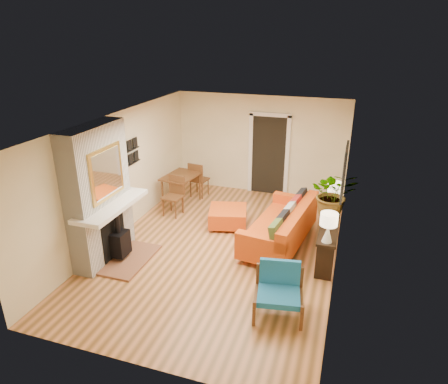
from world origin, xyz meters
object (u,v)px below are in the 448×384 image
Objects in this scene: sofa at (284,226)px; blue_chair at (279,287)px; dining_table at (184,181)px; console_table at (329,229)px; ottoman at (228,216)px; houseplant at (333,194)px; lamp_far at (335,192)px; lamp_near at (329,224)px.

sofa is 2.82× the size of blue_chair.
dining_table reaches higher than console_table.
sofa is at bearing 167.22° from console_table.
ottoman is at bearing 122.88° from blue_chair.
lamp_far is at bearing 88.74° from houseplant.
lamp_near is (2.24, -1.41, 0.82)m from ottoman.
ottoman is 2.45m from houseplant.
sofa is 1.41m from ottoman.
ottoman is 1.66m from dining_table.
blue_chair is 1.59× the size of lamp_near.
dining_table is 3.92m from console_table.
lamp_far is 0.57× the size of houseplant.
console_table is 1.95× the size of houseplant.
console_table is (0.60, 1.91, 0.15)m from blue_chair.
sofa is 3.01m from dining_table.
houseplant reaches higher than lamp_near.
ottoman is 2.77m from lamp_near.
ottoman is 1.84× the size of lamp_far.
sofa is 1.49m from lamp_near.
blue_chair is (0.31, -2.11, 0.02)m from sofa.
houseplant reaches higher than dining_table.
sofa is 2.44× the size of ottoman.
lamp_near is (3.65, -2.21, 0.45)m from dining_table.
ottoman is at bearing -176.99° from lamp_far.
console_table is at bearing -90.00° from lamp_far.
console_table is 3.43× the size of lamp_near.
lamp_near and lamp_far have the same top height.
lamp_near reaches higher than sofa.
dining_table reaches higher than sofa.
blue_chair is at bearing -104.96° from houseplant.
blue_chair is at bearing -107.42° from console_table.
houseplant reaches higher than sofa.
console_table is at bearing -88.05° from houseplant.
lamp_near reaches higher than console_table.
houseplant reaches higher than ottoman.
dining_table is at bearing 169.37° from lamp_far.
sofa is 4.48× the size of lamp_near.
sofa is at bearing -24.11° from dining_table.
sofa reaches higher than blue_chair.
blue_chair is 0.48× the size of dining_table.
lamp_far reaches higher than sofa.
houseplant is at bearing 91.95° from console_table.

